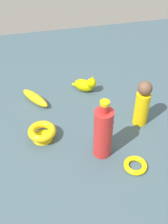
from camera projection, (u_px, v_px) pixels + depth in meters
The scene contains 8 objects.
ground at pixel (84, 127), 1.27m from camera, with size 2.00×2.00×0.00m, color #384C56.
bottle_tall at pixel (103, 132), 1.08m from camera, with size 0.07×0.07×0.26m.
bangle at pixel (135, 165), 1.09m from camera, with size 0.09×0.09×0.02m, color yellow.
person_figure_adult at pixel (142, 103), 1.22m from camera, with size 0.07×0.07×0.22m.
nail_polish_jar at pixel (106, 122), 1.26m from camera, with size 0.03×0.03×0.04m.
cat_figurine at pixel (86, 85), 1.44m from camera, with size 0.12×0.11×0.09m.
bowl at pixel (42, 132), 1.19m from camera, with size 0.12×0.12×0.06m.
banana at pixel (35, 98), 1.39m from camera, with size 0.18×0.05×0.05m, color gold.
Camera 1 is at (-0.21, -0.89, 0.88)m, focal length 45.86 mm.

